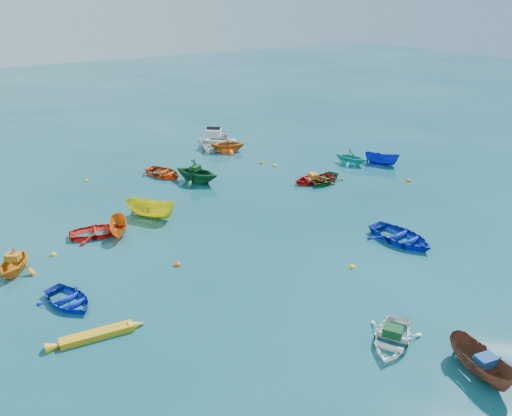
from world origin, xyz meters
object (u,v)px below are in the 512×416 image
dinghy_white_near (391,343)px  motorboat_white (214,146)px  dinghy_blue_se (400,241)px  dinghy_blue_sw (69,304)px  kayak_yellow (98,337)px

dinghy_white_near → motorboat_white: 27.80m
dinghy_blue_se → motorboat_white: motorboat_white is taller
dinghy_blue_se → dinghy_blue_sw: bearing=161.6°
dinghy_blue_sw → kayak_yellow: bearing=-100.2°
dinghy_white_near → motorboat_white: size_ratio=0.58×
dinghy_white_near → motorboat_white: (6.35, 27.06, 0.00)m
dinghy_white_near → kayak_yellow: (-9.62, 6.41, 0.00)m
kayak_yellow → motorboat_white: bearing=-31.2°
dinghy_blue_se → motorboat_white: bearing=84.6°
dinghy_white_near → dinghy_blue_sw: bearing=-165.6°
dinghy_blue_sw → dinghy_blue_se: size_ratio=0.77×
dinghy_blue_sw → dinghy_blue_se: dinghy_blue_se is taller
dinghy_blue_sw → dinghy_blue_se: bearing=-30.2°
dinghy_blue_sw → dinghy_white_near: dinghy_white_near is taller
kayak_yellow → motorboat_white: size_ratio=0.70×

